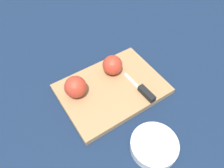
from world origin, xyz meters
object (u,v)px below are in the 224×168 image
at_px(apple_half_left, 75,87).
at_px(bowl, 154,145).
at_px(knife, 145,93).
at_px(apple_half_right, 112,65).

distance_m(apple_half_left, bowl, 0.35).
height_order(apple_half_left, knife, apple_half_left).
bearing_deg(apple_half_left, knife, 147.56).
height_order(apple_half_right, bowl, apple_half_right).
relative_size(apple_half_left, knife, 0.48).
relative_size(knife, bowl, 1.11).
bearing_deg(bowl, knife, 50.77).
bearing_deg(apple_half_left, apple_half_right, -172.34).
relative_size(apple_half_left, apple_half_right, 1.04).
distance_m(apple_half_right, knife, 0.18).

